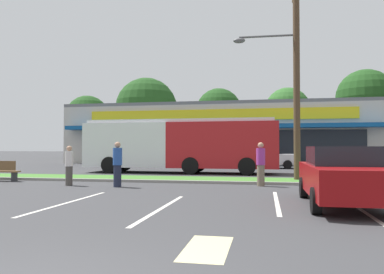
{
  "coord_description": "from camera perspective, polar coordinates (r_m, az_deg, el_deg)",
  "views": [
    {
      "loc": [
        2.52,
        -3.46,
        1.6
      ],
      "look_at": [
        -1.69,
        18.1,
        2.17
      ],
      "focal_mm": 35.27,
      "sensor_mm": 36.0,
      "label": 1
    }
  ],
  "objects": [
    {
      "name": "curb_lip",
      "position": [
        16.51,
        2.23,
        -6.84
      ],
      "size": [
        56.0,
        0.24,
        0.12
      ],
      "primitive_type": "cube",
      "color": "gray",
      "rests_on": "ground_plane"
    },
    {
      "name": "tree_far_left",
      "position": [
        55.22,
        -15.54,
        2.92
      ],
      "size": [
        6.06,
        6.06,
        8.84
      ],
      "color": "#473323",
      "rests_on": "ground_plane"
    },
    {
      "name": "car_1",
      "position": [
        28.72,
        11.33,
        -3.08
      ],
      "size": [
        4.44,
        1.94,
        1.53
      ],
      "color": "silver",
      "rests_on": "ground_plane"
    },
    {
      "name": "city_bus",
      "position": [
        23.15,
        -1.79,
        -1.08
      ],
      "size": [
        11.86,
        2.77,
        3.25
      ],
      "rotation": [
        0.0,
        0.0,
        3.13
      ],
      "color": "#AD191E",
      "rests_on": "ground_plane"
    },
    {
      "name": "parking_stripe_3",
      "position": [
        10.56,
        24.29,
        -10.05
      ],
      "size": [
        0.12,
        4.8,
        0.01
      ],
      "primitive_type": "cube",
      "color": "silver",
      "rests_on": "ground_plane"
    },
    {
      "name": "car_2",
      "position": [
        11.09,
        21.82,
        -5.4
      ],
      "size": [
        2.01,
        4.79,
        1.61
      ],
      "rotation": [
        0.0,
        0.0,
        -1.57
      ],
      "color": "maroon",
      "rests_on": "ground_plane"
    },
    {
      "name": "tree_mid",
      "position": [
        49.67,
        14.24,
        3.97
      ],
      "size": [
        5.71,
        5.71,
        9.16
      ],
      "color": "#473323",
      "rests_on": "ground_plane"
    },
    {
      "name": "storefront_building",
      "position": [
        39.61,
        4.82,
        0.37
      ],
      "size": [
        30.0,
        13.13,
        5.76
      ],
      "color": "#BCB7AD",
      "rests_on": "ground_plane"
    },
    {
      "name": "pedestrian_mid",
      "position": [
        15.32,
        -11.21,
        -4.06
      ],
      "size": [
        0.36,
        0.36,
        1.8
      ],
      "rotation": [
        0.0,
        0.0,
        0.95
      ],
      "color": "#1E2338",
      "rests_on": "ground_plane"
    },
    {
      "name": "tree_left",
      "position": [
        49.14,
        -6.91,
        4.28
      ],
      "size": [
        7.92,
        7.92,
        10.5
      ],
      "color": "#473323",
      "rests_on": "ground_plane"
    },
    {
      "name": "tree_mid_right",
      "position": [
        51.41,
        24.74,
        5.37
      ],
      "size": [
        7.05,
        7.05,
        11.16
      ],
      "color": "#473323",
      "rests_on": "ground_plane"
    },
    {
      "name": "grass_median",
      "position": [
        17.71,
        2.84,
        -6.47
      ],
      "size": [
        56.0,
        2.2,
        0.12
      ],
      "primitive_type": "cube",
      "color": "#427A2D",
      "rests_on": "ground_plane"
    },
    {
      "name": "tree_mid_left",
      "position": [
        50.77,
        4.07,
        3.94
      ],
      "size": [
        6.06,
        6.06,
        9.45
      ],
      "color": "#473323",
      "rests_on": "ground_plane"
    },
    {
      "name": "parking_stripe_2",
      "position": [
        11.35,
        12.69,
        -9.53
      ],
      "size": [
        0.12,
        4.8,
        0.01
      ],
      "primitive_type": "cube",
      "color": "silver",
      "rests_on": "ground_plane"
    },
    {
      "name": "utility_pole",
      "position": [
        18.08,
        15.05,
        9.45
      ],
      "size": [
        3.03,
        2.4,
        9.35
      ],
      "color": "#4C3826",
      "rests_on": "ground_plane"
    },
    {
      "name": "lot_arrow",
      "position": [
        6.18,
        2.28,
        -16.44
      ],
      "size": [
        0.7,
        1.6,
        0.01
      ],
      "primitive_type": "cube",
      "color": "beige",
      "rests_on": "ground_plane"
    },
    {
      "name": "parking_stripe_0",
      "position": [
        11.5,
        -18.24,
        -9.39
      ],
      "size": [
        0.12,
        4.8,
        0.01
      ],
      "primitive_type": "cube",
      "color": "silver",
      "rests_on": "ground_plane"
    },
    {
      "name": "pedestrian_near_bench",
      "position": [
        16.4,
        -18.09,
        -4.12
      ],
      "size": [
        0.33,
        0.33,
        1.64
      ],
      "rotation": [
        0.0,
        0.0,
        2.69
      ],
      "color": "#47423D",
      "rests_on": "ground_plane"
    },
    {
      "name": "pedestrian_by_pole",
      "position": [
        15.61,
        10.35,
        -4.05
      ],
      "size": [
        0.36,
        0.36,
        1.78
      ],
      "rotation": [
        0.0,
        0.0,
        0.43
      ],
      "color": "#726651",
      "rests_on": "ground_plane"
    },
    {
      "name": "parking_stripe_1",
      "position": [
        9.93,
        -4.68,
        -10.72
      ],
      "size": [
        0.12,
        4.8,
        0.01
      ],
      "primitive_type": "cube",
      "color": "silver",
      "rests_on": "ground_plane"
    },
    {
      "name": "bus_stop_bench",
      "position": [
        19.65,
        -26.84,
        -4.52
      ],
      "size": [
        1.6,
        0.45,
        0.95
      ],
      "rotation": [
        0.0,
        0.0,
        3.14
      ],
      "color": "brown",
      "rests_on": "ground_plane"
    }
  ]
}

